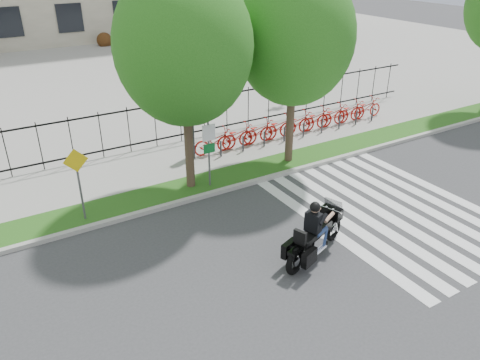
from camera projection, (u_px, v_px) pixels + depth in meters
ground at (275, 252)px, 13.94m from camera, size 120.00×120.00×0.00m
curb at (210, 194)px, 17.04m from camera, size 60.00×0.20×0.15m
grass_verge at (200, 185)px, 17.69m from camera, size 60.00×1.50×0.15m
sidewalk at (173, 161)px, 19.60m from camera, size 60.00×3.50×0.15m
plaza at (73, 74)px, 33.04m from camera, size 80.00×34.00×0.10m
crosswalk_stripes at (389, 210)px, 16.16m from camera, size 5.70×8.00×0.01m
iron_fence at (155, 125)px, 20.46m from camera, size 30.00×0.06×2.00m
lamp_post_right at (301, 44)px, 26.28m from camera, size 1.06×0.70×4.25m
street_tree_1 at (184, 47)px, 15.20m from camera, size 4.59×4.59×7.73m
street_tree_2 at (294, 37)px, 17.31m from camera, size 4.52×4.52×7.61m
bike_share_station at (296, 123)px, 22.01m from camera, size 11.19×0.89×1.50m
sign_pole_regulatory at (209, 146)px, 16.77m from camera, size 0.50×0.09×2.50m
sign_pole_warning at (78, 175)px, 14.64m from camera, size 0.78×0.09×2.49m
motorcycle_rider at (316, 234)px, 13.46m from camera, size 2.79×1.42×2.25m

